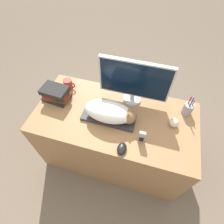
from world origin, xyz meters
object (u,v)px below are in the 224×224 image
Objects in this scene: computer_mouse at (122,149)px; book_stack at (56,94)px; pen_cup at (188,109)px; cat at (111,112)px; coffee_mug at (68,84)px; phone at (142,137)px; baseball at (174,123)px; keyboard at (109,118)px; monitor at (134,81)px.

computer_mouse is 0.42× the size of book_stack.
cat is at bearing -157.69° from pen_cup.
coffee_mug is at bearing -179.87° from pen_cup.
cat reaches higher than phone.
baseball is 0.30m from phone.
pen_cup reaches higher than keyboard.
computer_mouse is at bearing -137.11° from phone.
monitor is (0.14, 0.25, 0.21)m from keyboard.
phone is at bearing 42.89° from computer_mouse.
phone is 0.49× the size of book_stack.
cat is 1.69× the size of book_stack.
phone is (0.28, -0.12, 0.04)m from keyboard.
computer_mouse is at bearing -57.55° from cat.
baseball reaches higher than keyboard.
book_stack reaches higher than baseball.
pen_cup reaches higher than coffee_mug.
monitor is 0.61m from coffee_mug.
pen_cup is 1.09m from book_stack.
phone is (0.26, -0.12, -0.04)m from cat.
computer_mouse is 0.49× the size of pen_cup.
computer_mouse is 0.46m from baseball.
phone reaches higher than computer_mouse.
monitor is 0.52m from computer_mouse.
monitor is 7.79× the size of baseball.
pen_cup is at bearing 8.24° from book_stack.
monitor is (0.12, 0.25, 0.13)m from cat.
monitor is 0.66m from book_stack.
cat is 3.72× the size of coffee_mug.
computer_mouse is at bearing -54.16° from keyboard.
cat is 4.07× the size of computer_mouse.
pen_cup is (0.45, -0.01, -0.17)m from monitor.
keyboard is 1.07× the size of cat.
computer_mouse is at bearing -136.71° from baseball.
computer_mouse is at bearing -36.97° from coffee_mug.
keyboard is at bearing -170.90° from baseball.
baseball is 0.62× the size of phone.
baseball is (0.36, -0.17, -0.19)m from monitor.
monitor reaches higher than computer_mouse.
monitor is at bearing 111.84° from phone.
computer_mouse is 1.37× the size of baseball.
monitor is 2.37× the size of book_stack.
cat reaches higher than book_stack.
pen_cup is at bearing 0.13° from coffee_mug.
computer_mouse is (0.17, -0.23, 0.01)m from keyboard.
cat is at bearing -170.53° from baseball.
keyboard is 3.72× the size of phone.
book_stack is at bearing -164.93° from monitor.
book_stack is (-0.62, -0.17, -0.16)m from monitor.
pen_cup reaches higher than phone.
monitor is at bearing 93.85° from computer_mouse.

